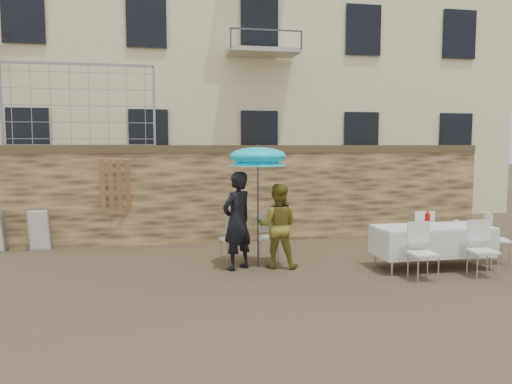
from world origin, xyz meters
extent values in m
plane|color=brown|center=(0.00, 0.00, 0.00)|extent=(80.00, 80.00, 0.00)
cube|color=olive|center=(0.00, 5.00, 1.10)|extent=(13.00, 0.50, 2.20)
imported|color=black|center=(0.05, 2.19, 0.89)|extent=(0.77, 0.72, 1.77)
imported|color=#A39A31|center=(0.80, 2.19, 0.77)|extent=(0.90, 0.79, 1.54)
cylinder|color=#3F3F44|center=(0.45, 2.29, 0.94)|extent=(0.03, 0.03, 1.87)
cone|color=#0AD0F6|center=(0.45, 2.29, 1.98)|extent=(1.07, 1.07, 0.22)
cube|color=silver|center=(3.56, 1.61, 0.75)|extent=(2.10, 0.85, 0.05)
cylinder|color=silver|center=(2.61, 1.27, 0.37)|extent=(0.04, 0.04, 0.74)
cylinder|color=silver|center=(4.51, 1.27, 0.37)|extent=(0.04, 0.04, 0.74)
cylinder|color=silver|center=(2.61, 1.96, 0.37)|extent=(0.04, 0.04, 0.74)
cylinder|color=silver|center=(4.51, 1.96, 0.37)|extent=(0.04, 0.04, 0.74)
cylinder|color=red|center=(3.36, 1.46, 0.91)|extent=(0.09, 0.09, 0.26)
camera|label=1|loc=(-1.28, -6.58, 2.24)|focal=35.00mm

